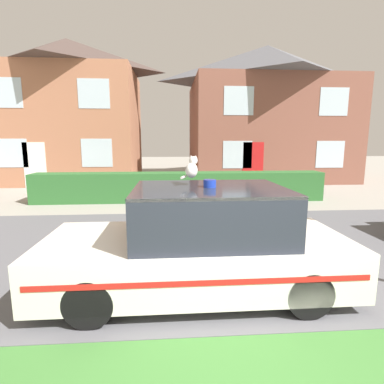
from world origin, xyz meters
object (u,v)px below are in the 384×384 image
at_px(house_left, 70,111).
at_px(house_right, 265,113).
at_px(police_car, 200,243).
at_px(cat, 192,169).

bearing_deg(house_left, house_right, 2.38).
distance_m(police_car, house_right, 14.56).
xyz_separation_m(cat, house_right, (5.18, 13.06, 2.02)).
relative_size(police_car, house_right, 0.48).
relative_size(house_left, house_right, 0.84).
bearing_deg(cat, house_right, -3.22).
distance_m(police_car, house_left, 14.39).
xyz_separation_m(police_car, house_right, (5.08, 13.30, 3.06)).
bearing_deg(house_left, cat, -66.04).
bearing_deg(house_right, police_car, -110.91).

